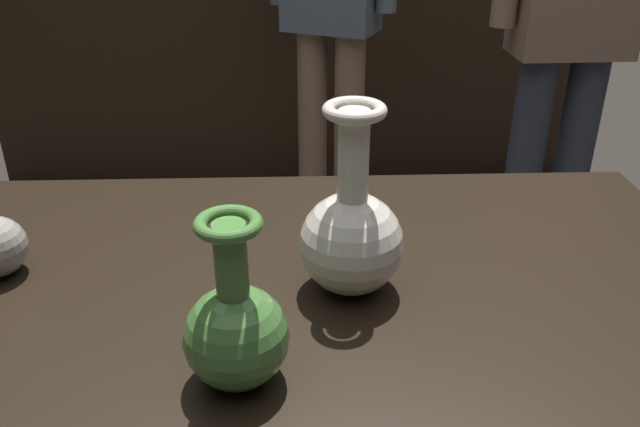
# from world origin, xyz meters

# --- Properties ---
(back_display_shelf) EXTENTS (2.60, 0.40, 0.99)m
(back_display_shelf) POSITION_xyz_m (0.00, 2.20, 0.49)
(back_display_shelf) COLOR black
(back_display_shelf) RESTS_ON ground_plane
(vase_centerpiece) EXTENTS (0.13, 0.13, 0.25)m
(vase_centerpiece) POSITION_xyz_m (0.08, -0.04, 0.88)
(vase_centerpiece) COLOR silver
(vase_centerpiece) RESTS_ON display_plinth
(vase_left_accent) EXTENTS (0.11, 0.11, 0.20)m
(vase_left_accent) POSITION_xyz_m (-0.06, -0.21, 0.87)
(vase_left_accent) COLOR #477A38
(vase_left_accent) RESTS_ON display_plinth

